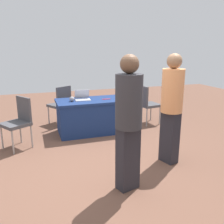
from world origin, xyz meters
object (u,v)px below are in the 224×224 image
(chair_by_pillar, at_px, (61,103))
(person_presenter, at_px, (129,117))
(table_foreground, at_px, (91,116))
(yarn_ball, at_px, (72,99))
(chair_tucked_right, at_px, (19,120))
(person_attendee_standing, at_px, (172,104))
(laptop_silver, at_px, (83,98))
(chair_aisle, at_px, (147,102))
(scissors_red, at_px, (106,99))

(chair_by_pillar, height_order, person_presenter, person_presenter)
(table_foreground, bearing_deg, yarn_ball, 6.15)
(chair_tucked_right, distance_m, person_presenter, 2.43)
(chair_tucked_right, distance_m, person_attendee_standing, 2.77)
(laptop_silver, bearing_deg, table_foreground, 167.78)
(chair_aisle, height_order, person_attendee_standing, person_attendee_standing)
(chair_tucked_right, xyz_separation_m, chair_aisle, (-2.92, -0.57, -0.00))
(yarn_ball, bearing_deg, chair_tucked_right, 18.63)
(scissors_red, bearing_deg, chair_tucked_right, -167.52)
(laptop_silver, bearing_deg, chair_tucked_right, 24.50)
(chair_by_pillar, bearing_deg, chair_aisle, -49.17)
(person_attendee_standing, relative_size, yarn_ball, 16.80)
(scissors_red, bearing_deg, yarn_ball, -179.54)
(chair_tucked_right, height_order, person_attendee_standing, person_attendee_standing)
(person_presenter, bearing_deg, chair_aisle, -137.87)
(table_foreground, bearing_deg, person_attendee_standing, 115.40)
(person_presenter, height_order, laptop_silver, person_presenter)
(table_foreground, distance_m, chair_tucked_right, 1.54)
(laptop_silver, height_order, scissors_red, laptop_silver)
(chair_by_pillar, relative_size, laptop_silver, 2.76)
(yarn_ball, xyz_separation_m, scissors_red, (-0.75, 0.02, -0.05))
(person_attendee_standing, bearing_deg, chair_aisle, -32.38)
(chair_aisle, bearing_deg, chair_by_pillar, -114.91)
(yarn_ball, bearing_deg, chair_by_pillar, -80.75)
(chair_tucked_right, xyz_separation_m, chair_by_pillar, (-0.92, -1.20, -0.00))
(chair_tucked_right, height_order, yarn_ball, chair_tucked_right)
(scissors_red, bearing_deg, chair_aisle, 13.83)
(chair_by_pillar, bearing_deg, person_attendee_standing, -93.38)
(table_foreground, bearing_deg, chair_tucked_right, 15.26)
(chair_aisle, bearing_deg, laptop_silver, -93.29)
(chair_aisle, distance_m, person_presenter, 2.97)
(person_presenter, bearing_deg, person_attendee_standing, -167.90)
(table_foreground, relative_size, chair_by_pillar, 1.56)
(person_attendee_standing, distance_m, yarn_ball, 2.20)
(table_foreground, height_order, person_attendee_standing, person_attendee_standing)
(table_foreground, xyz_separation_m, scissors_red, (-0.34, 0.06, 0.37))
(chair_tucked_right, distance_m, yarn_ball, 1.14)
(laptop_silver, relative_size, yarn_ball, 3.27)
(person_presenter, xyz_separation_m, laptop_silver, (0.09, -2.39, -0.21))
(chair_aisle, height_order, scissors_red, chair_aisle)
(yarn_ball, distance_m, scissors_red, 0.75)
(table_foreground, bearing_deg, scissors_red, 169.38)
(chair_aisle, bearing_deg, person_presenter, -38.73)
(table_foreground, xyz_separation_m, chair_aisle, (-1.45, -0.17, 0.17))
(chair_aisle, bearing_deg, person_attendee_standing, -23.71)
(person_presenter, height_order, person_attendee_standing, person_presenter)
(table_foreground, bearing_deg, laptop_silver, -17.54)
(chair_aisle, distance_m, scissors_red, 1.15)
(chair_tucked_right, distance_m, chair_by_pillar, 1.51)
(chair_by_pillar, bearing_deg, person_presenter, -113.19)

